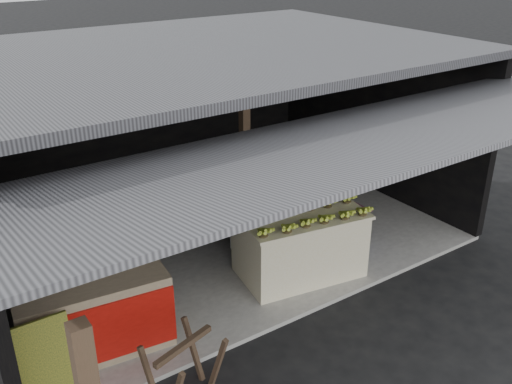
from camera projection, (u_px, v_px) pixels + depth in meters
ground at (308, 315)px, 7.29m from camera, size 80.00×80.00×0.00m
concrete_slab at (209, 235)px, 9.15m from camera, size 7.00×5.00×0.06m
shophouse at (194, 105)px, 8.53m from camera, size 7.40×7.29×3.02m
banana_table at (300, 243)px, 7.90m from camera, size 1.86×1.32×0.95m
banana_pile at (301, 206)px, 7.67m from camera, size 1.72×1.20×0.19m
white_crate at (264, 222)px, 8.48m from camera, size 0.90×0.66×0.95m
neighbor_stall at (94, 312)px, 6.41m from camera, size 1.72×0.93×1.70m
green_signboard at (42, 366)px, 5.64m from camera, size 0.65×0.20×0.98m
sawhorse at (185, 365)px, 5.78m from camera, size 0.81×0.80×0.73m
water_barrel at (344, 228)px, 8.74m from camera, size 0.36×0.36×0.53m
plastic_chair at (314, 178)px, 9.98m from camera, size 0.47×0.47×0.81m
magenta_rug at (321, 211)px, 9.85m from camera, size 1.50×1.00×0.01m
picture_frames at (129, 89)px, 10.07m from camera, size 1.62×0.04×0.46m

